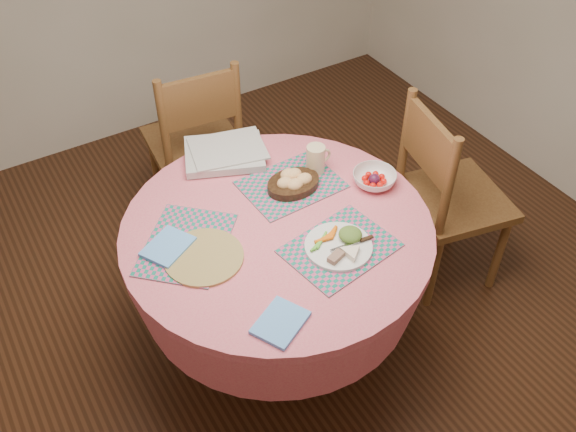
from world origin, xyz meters
The scene contains 15 objects.
ground centered at (0.00, 0.00, 0.00)m, with size 4.00×4.00×0.00m, color #331C0F.
dining_table centered at (0.00, 0.00, 0.56)m, with size 1.24×1.24×0.75m.
chair_right centered at (0.90, -0.02, 0.53)m, with size 0.53×0.55×1.01m.
chair_back centered at (0.09, 0.99, 0.52)m, with size 0.50×0.48×0.99m.
placemat_front centered at (0.14, -0.23, 0.75)m, with size 0.40×0.30×0.01m, color #157862.
placemat_left centered at (-0.35, 0.09, 0.75)m, with size 0.40×0.30×0.01m, color #157862.
placemat_back centered at (0.18, 0.19, 0.75)m, with size 0.40×0.30×0.01m, color #157862.
wicker_trivet centered at (-0.32, -0.01, 0.76)m, with size 0.30×0.30×0.01m, color #9E8744.
napkin_near centered at (-0.23, -0.42, 0.76)m, with size 0.18×0.14×0.01m, color #60A5F7.
napkin_far centered at (-0.42, 0.11, 0.76)m, with size 0.18×0.14×0.01m, color #60A5F7.
dinner_plate centered at (0.14, -0.23, 0.77)m, with size 0.26×0.26×0.05m.
bread_bowl centered at (0.18, 0.16, 0.79)m, with size 0.23×0.23×0.08m.
latte_mug centered at (0.32, 0.21, 0.82)m, with size 0.12×0.08×0.13m.
fruit_bowl centered at (0.48, 0.01, 0.78)m, with size 0.20×0.20×0.06m.
newspaper_stack centered at (0.03, 0.50, 0.78)m, with size 0.42×0.38×0.04m.
Camera 1 is at (-0.91, -1.58, 2.49)m, focal length 40.00 mm.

